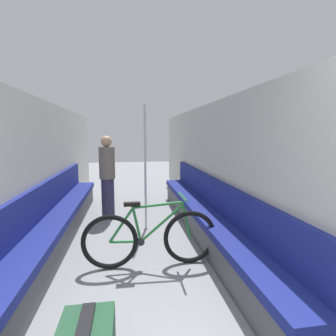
% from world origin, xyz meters
% --- Properties ---
extents(wall_left, '(0.10, 9.78, 2.16)m').
position_xyz_m(wall_left, '(-1.38, 3.29, 1.08)').
color(wall_left, beige).
rests_on(wall_left, ground).
extents(wall_right, '(0.10, 9.78, 2.16)m').
position_xyz_m(wall_right, '(1.38, 3.29, 1.08)').
color(wall_right, beige).
rests_on(wall_right, ground).
extents(bench_seat_row_left, '(0.43, 5.21, 0.94)m').
position_xyz_m(bench_seat_row_left, '(-1.14, 3.34, 0.31)').
color(bench_seat_row_left, '#4C4C51').
rests_on(bench_seat_row_left, ground).
extents(bench_seat_row_right, '(0.43, 5.21, 0.94)m').
position_xyz_m(bench_seat_row_right, '(1.14, 3.34, 0.31)').
color(bench_seat_row_right, '#4C4C51').
rests_on(bench_seat_row_right, ground).
extents(bicycle, '(1.68, 0.46, 0.88)m').
position_xyz_m(bicycle, '(0.19, 2.52, 0.36)').
color(bicycle, black).
rests_on(bicycle, ground).
extents(grab_pole_near, '(0.08, 0.08, 2.14)m').
position_xyz_m(grab_pole_near, '(0.22, 3.82, 1.04)').
color(grab_pole_near, gray).
rests_on(grab_pole_near, ground).
extents(passenger_standing, '(0.30, 0.30, 1.61)m').
position_xyz_m(passenger_standing, '(-0.46, 4.55, 0.83)').
color(passenger_standing, '#332D4C').
rests_on(passenger_standing, ground).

